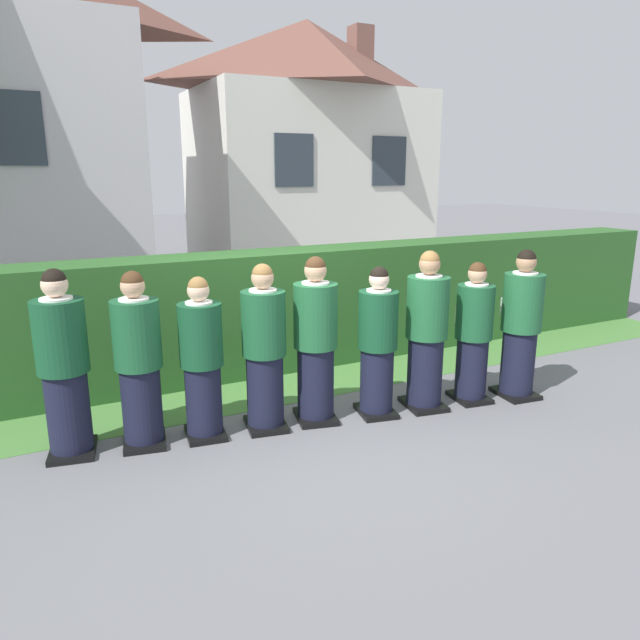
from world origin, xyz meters
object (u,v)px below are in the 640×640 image
student_front_row_1 (139,364)px  student_front_row_7 (473,336)px  student_front_row_2 (202,363)px  student_front_row_3 (264,352)px  student_front_row_5 (377,346)px  student_front_row_4 (316,344)px  student_front_row_6 (426,335)px  student_front_row_0 (64,369)px  student_front_row_8 (521,328)px

student_front_row_1 → student_front_row_7: (3.43, -0.52, -0.04)m
student_front_row_2 → student_front_row_3: (0.59, -0.08, 0.04)m
student_front_row_5 → student_front_row_4: bearing=165.8°
student_front_row_2 → student_front_row_5: 1.77m
student_front_row_6 → student_front_row_7: 0.59m
student_front_row_0 → student_front_row_4: student_front_row_0 is taller
student_front_row_4 → student_front_row_7: size_ratio=1.09×
student_front_row_5 → student_front_row_0: bearing=170.7°
student_front_row_0 → student_front_row_8: (4.59, -0.76, -0.01)m
student_front_row_5 → student_front_row_6: (0.56, -0.07, 0.07)m
student_front_row_2 → student_front_row_7: student_front_row_2 is taller
student_front_row_4 → student_front_row_7: (1.76, -0.30, -0.07)m
student_front_row_0 → student_front_row_3: size_ratio=1.03×
student_front_row_6 → student_front_row_4: bearing=168.9°
student_front_row_1 → student_front_row_7: 3.47m
student_front_row_4 → student_front_row_7: 1.79m
student_front_row_0 → student_front_row_7: student_front_row_0 is taller
student_front_row_1 → student_front_row_8: size_ratio=0.98×
student_front_row_4 → student_front_row_8: 2.35m
student_front_row_0 → student_front_row_2: size_ratio=1.09×
student_front_row_4 → student_front_row_5: student_front_row_4 is taller
student_front_row_6 → student_front_row_8: student_front_row_6 is taller
student_front_row_1 → student_front_row_6: student_front_row_6 is taller
student_front_row_5 → student_front_row_6: 0.56m
student_front_row_0 → student_front_row_5: bearing=-9.3°
student_front_row_0 → student_front_row_5: student_front_row_0 is taller
student_front_row_5 → student_front_row_8: size_ratio=0.94×
student_front_row_2 → student_front_row_6: size_ratio=0.92×
student_front_row_4 → student_front_row_5: size_ratio=1.08×
student_front_row_5 → student_front_row_6: bearing=-7.5°
student_front_row_5 → student_front_row_6: size_ratio=0.92×
student_front_row_2 → student_front_row_3: bearing=-7.3°
student_front_row_4 → student_front_row_3: bearing=174.4°
student_front_row_6 → student_front_row_3: bearing=170.6°
student_front_row_1 → student_front_row_6: bearing=-9.0°
student_front_row_0 → student_front_row_1: size_ratio=1.03×
student_front_row_8 → student_front_row_3: bearing=170.2°
student_front_row_1 → student_front_row_2: (0.55, -0.09, -0.04)m
student_front_row_2 → student_front_row_8: 3.47m
student_front_row_7 → student_front_row_8: 0.56m
student_front_row_6 → student_front_row_7: bearing=-6.6°
student_front_row_4 → student_front_row_8: (2.30, -0.44, -0.01)m
student_front_row_3 → student_front_row_4: (0.53, -0.05, 0.02)m
student_front_row_4 → student_front_row_6: (1.18, -0.23, 0.01)m
student_front_row_1 → student_front_row_4: bearing=-7.5°
student_front_row_0 → student_front_row_2: (1.17, -0.19, -0.07)m
student_front_row_0 → student_front_row_3: student_front_row_0 is taller
student_front_row_6 → student_front_row_8: (1.12, -0.21, -0.01)m
student_front_row_1 → student_front_row_5: size_ratio=1.05×
student_front_row_0 → student_front_row_6: size_ratio=1.00×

